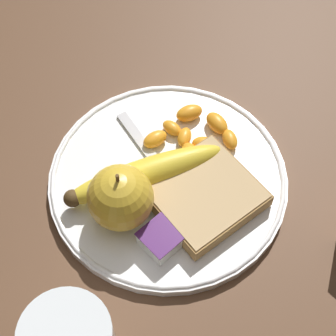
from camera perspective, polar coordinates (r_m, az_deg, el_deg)
name	(u,v)px	position (r m, az deg, el deg)	size (l,w,h in m)	color
ground_plane	(168,183)	(0.65, 0.00, -1.51)	(3.00, 3.00, 0.00)	brown
plate	(168,179)	(0.64, 0.00, -1.14)	(0.27, 0.27, 0.01)	white
apple	(123,201)	(0.58, -4.55, -3.33)	(0.07, 0.07, 0.08)	gold
banana	(144,175)	(0.62, -2.40, -0.68)	(0.18, 0.10, 0.04)	yellow
bread_slice	(204,195)	(0.61, 3.66, -2.73)	(0.12, 0.11, 0.02)	olive
fork	(164,173)	(0.64, -0.43, -0.50)	(0.05, 0.17, 0.00)	silver
jam_packet	(164,237)	(0.59, -0.40, -6.97)	(0.05, 0.04, 0.02)	silver
orange_segment_0	(184,137)	(0.66, 1.69, 3.16)	(0.03, 0.03, 0.01)	orange
orange_segment_1	(230,139)	(0.66, 6.30, 2.92)	(0.03, 0.03, 0.02)	orange
orange_segment_2	(189,113)	(0.68, 2.18, 5.61)	(0.04, 0.03, 0.02)	orange
orange_segment_3	(209,150)	(0.65, 4.16, 1.83)	(0.02, 0.03, 0.01)	orange
orange_segment_4	(188,154)	(0.64, 2.08, 1.44)	(0.04, 0.04, 0.02)	orange
orange_segment_5	(172,128)	(0.67, 0.40, 4.08)	(0.02, 0.03, 0.01)	orange
orange_segment_6	(217,123)	(0.67, 5.01, 4.56)	(0.02, 0.04, 0.02)	orange
orange_segment_7	(203,143)	(0.65, 3.60, 2.58)	(0.03, 0.03, 0.02)	orange
orange_segment_8	(155,139)	(0.66, -1.32, 2.95)	(0.03, 0.02, 0.02)	orange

